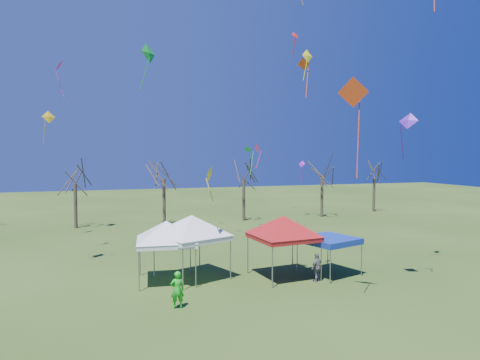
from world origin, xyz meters
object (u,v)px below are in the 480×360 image
object	(u,v)px
tent_red	(284,220)
person_green	(177,290)
tent_white_west	(166,225)
tree_1	(75,168)
tree_2	(164,162)
tent_blue	(329,240)
tree_5	(374,165)
tree_4	(322,163)
tent_white_mid	(192,219)
person_grey	(317,267)
tree_3	(244,164)

from	to	relation	value
tent_red	person_green	world-z (taller)	tent_red
tent_white_west	tent_red	bearing A→B (deg)	-10.87
tree_1	tent_white_west	bearing A→B (deg)	-74.00
tree_2	tent_blue	world-z (taller)	tree_2
tree_5	tent_red	world-z (taller)	tree_5
tree_4	tent_blue	distance (m)	24.12
tree_2	tent_blue	xyz separation A→B (m)	(6.61, -21.40, -4.26)
tent_red	tent_blue	world-z (taller)	tent_red
tree_2	tent_white_west	xyz separation A→B (m)	(-2.64, -19.81, -3.14)
tent_white_west	tree_2	bearing A→B (deg)	82.40
tent_red	tree_2	bearing A→B (deg)	100.37
tent_white_mid	tent_red	distance (m)	5.23
tent_white_west	person_grey	size ratio (longest dim) A/B	2.78
tree_2	tent_white_mid	world-z (taller)	tree_2
tent_blue	person_green	distance (m)	9.85
tree_5	tree_2	bearing A→B (deg)	-176.30
tent_blue	tree_2	bearing A→B (deg)	107.16
tree_2	tree_3	world-z (taller)	tree_2
tree_2	tent_blue	distance (m)	22.80
tree_1	tent_white_mid	xyz separation A→B (m)	(7.22, -19.92, -2.42)
tent_white_mid	tent_white_west	bearing A→B (deg)	-173.75
tree_3	tent_white_west	bearing A→B (deg)	-119.55
person_green	tent_white_mid	bearing A→B (deg)	-110.21
tent_white_west	tent_red	distance (m)	6.61
tent_white_mid	tree_4	bearing A→B (deg)	45.55
person_green	tree_1	bearing A→B (deg)	-77.57
tree_1	tree_4	size ratio (longest dim) A/B	0.96
tree_3	person_grey	bearing A→B (deg)	-98.01
tree_5	tent_blue	size ratio (longest dim) A/B	2.13
person_green	tent_red	bearing A→B (deg)	-155.72
tent_white_west	tent_red	world-z (taller)	tent_red
tent_white_west	tent_blue	bearing A→B (deg)	-9.77
tree_1	tent_red	world-z (taller)	tree_1
tree_2	person_green	world-z (taller)	tree_2
tree_2	person_grey	world-z (taller)	tree_2
tree_1	tent_blue	world-z (taller)	tree_1
tree_5	tent_white_mid	xyz separation A→B (m)	(-27.27, -21.33, -2.36)
tree_1	tree_4	world-z (taller)	tree_4
tent_white_west	person_grey	bearing A→B (deg)	-18.11
person_grey	tent_red	bearing A→B (deg)	-69.53
tree_1	tree_3	distance (m)	16.81
tree_5	tent_white_mid	distance (m)	34.70
tree_1	tree_3	world-z (taller)	tree_3
tent_white_west	tent_blue	distance (m)	9.45
tent_blue	person_green	bearing A→B (deg)	-163.83
tree_2	tent_red	world-z (taller)	tree_2
tent_white_west	tent_white_mid	world-z (taller)	tent_white_mid
tree_3	tent_white_west	distance (m)	22.58
tree_2	tree_3	distance (m)	8.41
tent_red	tree_3	bearing A→B (deg)	77.62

